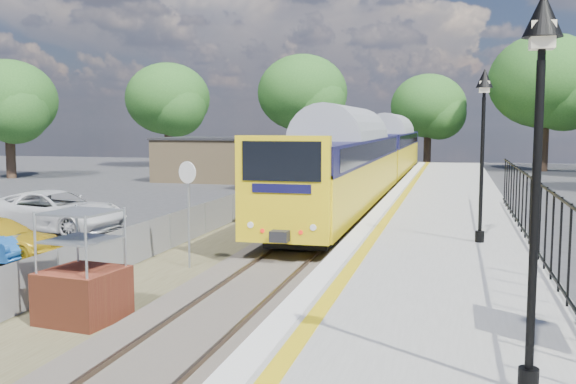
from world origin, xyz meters
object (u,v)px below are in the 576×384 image
(victorian_lamp_south, at_px, (540,101))
(car_white, at_px, (55,211))
(train, at_px, (373,154))
(speed_sign, at_px, (188,195))
(victorian_lamp_north, at_px, (483,115))
(brick_plinth, at_px, (82,269))

(victorian_lamp_south, relative_size, car_white, 0.83)
(train, bearing_deg, victorian_lamp_south, -79.51)
(train, bearing_deg, speed_sign, -96.75)
(train, xyz_separation_m, car_white, (-10.04, -16.36, -1.57))
(victorian_lamp_north, xyz_separation_m, car_white, (-15.34, 3.35, -3.53))
(car_white, bearing_deg, victorian_lamp_south, -125.54)
(brick_plinth, relative_size, speed_sign, 0.77)
(victorian_lamp_north, xyz_separation_m, train, (-5.30, 19.71, -1.96))
(train, xyz_separation_m, brick_plinth, (-2.65, -26.15, -1.22))
(victorian_lamp_south, relative_size, speed_sign, 1.51)
(victorian_lamp_north, bearing_deg, train, 105.05)
(brick_plinth, bearing_deg, victorian_lamp_north, 38.99)
(victorian_lamp_south, xyz_separation_m, speed_sign, (-8.00, 8.58, -2.20))
(victorian_lamp_north, bearing_deg, victorian_lamp_south, -88.85)
(victorian_lamp_north, xyz_separation_m, speed_sign, (-7.80, -1.42, -2.20))
(brick_plinth, height_order, speed_sign, speed_sign)
(brick_plinth, xyz_separation_m, car_white, (-7.38, 9.79, -0.35))
(car_white, bearing_deg, speed_sign, -117.21)
(train, height_order, brick_plinth, train)
(victorian_lamp_north, xyz_separation_m, brick_plinth, (-7.95, -6.44, -3.17))
(victorian_lamp_south, distance_m, train, 30.28)
(victorian_lamp_south, height_order, speed_sign, victorian_lamp_south)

